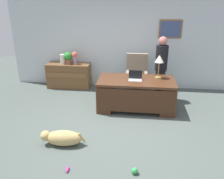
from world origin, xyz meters
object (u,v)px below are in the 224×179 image
Objects in this scene: vase_with_flowers at (75,56)px; potted_plant at (68,57)px; credenza at (69,76)px; dog_toy_ball at (135,171)px; vase_empty at (63,59)px; dog_lying at (62,138)px; laptop at (135,78)px; armchair at (136,77)px; desk_lamp at (159,60)px; person_standing at (161,68)px; desk at (136,93)px; dog_toy_bone at (67,169)px.

potted_plant is (-0.20, 0.00, -0.04)m from vase_with_flowers.
dog_toy_ball is (2.15, -3.70, -0.32)m from credenza.
credenza is at bearing -0.49° from vase_empty.
laptop is (1.33, 1.76, 0.67)m from dog_lying.
vase_empty is (-2.26, 0.29, 0.39)m from armchair.
desk_lamp is at bearing -22.31° from credenza.
person_standing is 2.60m from vase_with_flowers.
desk_lamp reaches higher than potted_plant.
potted_plant is (0.01, 0.00, 0.58)m from credenza.
dog_lying is 1.50× the size of desk_lamp.
laptop is 2.28m from vase_with_flowers.
desk is 2.48m from credenza.
desk_lamp is (-0.10, -0.48, 0.33)m from person_standing.
armchair reaches higher than desk.
desk is 6.59× the size of vase_empty.
dog_lying is at bearing -76.60° from potted_plant.
vase_with_flowers is 4.28m from dog_toy_ball.
desk reaches higher than dog_lying.
desk is 2.24m from dog_lying.
laptop is at bearing 164.38° from desk.
dog_lying is at bearing -127.90° from desk.
desk_lamp is 2.66m from vase_with_flowers.
desk_lamp is 1.62× the size of potted_plant.
person_standing is 3.25m from dog_lying.
person_standing reaches higher than vase_with_flowers.
credenza is at bearing 120.16° from dog_toy_ball.
dog_lying is 6.21× the size of dog_toy_bone.
vase_empty is at bearing 180.00° from potted_plant.
person_standing is at bearing 50.92° from dog_lying.
desk is 2.70m from dog_toy_bone.
desk_lamp reaches higher than desk.
credenza is 0.76× the size of person_standing.
vase_empty reaches higher than credenza.
credenza is 4.13× the size of laptop.
person_standing is 1.98× the size of dog_lying.
laptop is 2.78m from dog_toy_bone.
potted_plant is at bearing 103.40° from dog_lying.
potted_plant is (0.18, 0.00, 0.06)m from vase_empty.
vase_empty is 2.60× the size of dog_toy_ball.
vase_with_flowers reaches higher than dog_toy_bone.
vase_empty is at bearing 149.82° from laptop.
desk_lamp is at bearing -22.43° from potted_plant.
desk is 5.02× the size of vase_with_flowers.
armchair is 8.28× the size of dog_toy_bone.
person_standing is at bearing 46.48° from laptop.
laptop reaches higher than dog_toy_ball.
vase_with_flowers is 3.41× the size of dog_toy_ball.
armchair is at bearing 153.52° from person_standing.
person_standing is 0.59m from desk_lamp.
potted_plant is at bearing 180.00° from vase_with_flowers.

